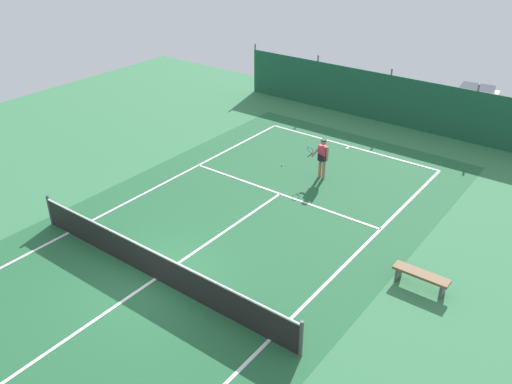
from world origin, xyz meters
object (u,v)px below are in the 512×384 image
at_px(tennis_player, 322,156).
at_px(courtside_bench, 421,276).
at_px(parked_car, 473,105).
at_px(tennis_ball_near_player, 282,165).
at_px(tennis_net, 154,265).

height_order(tennis_player, courtside_bench, tennis_player).
relative_size(tennis_player, parked_car, 0.38).
height_order(tennis_ball_near_player, courtside_bench, courtside_bench).
bearing_deg(courtside_bench, tennis_ball_near_player, 151.26).
bearing_deg(parked_car, courtside_bench, -84.07).
bearing_deg(courtside_bench, tennis_net, -145.91).
bearing_deg(courtside_bench, parked_car, 102.11).
height_order(tennis_player, tennis_ball_near_player, tennis_player).
relative_size(parked_car, courtside_bench, 2.73).
bearing_deg(parked_car, tennis_ball_near_player, -121.41).
distance_m(tennis_player, tennis_ball_near_player, 2.08).
height_order(tennis_ball_near_player, parked_car, parked_car).
relative_size(tennis_net, courtside_bench, 6.33).
distance_m(tennis_net, tennis_ball_near_player, 8.57).
distance_m(tennis_net, courtside_bench, 7.62).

